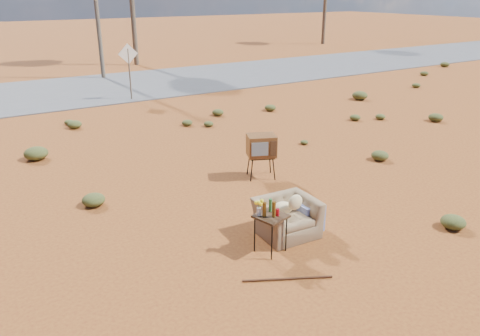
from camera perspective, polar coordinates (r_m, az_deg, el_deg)
ground at (r=8.50m, az=4.90°, el=-7.96°), size 140.00×140.00×0.00m
highway at (r=21.80m, az=-19.48°, el=8.90°), size 140.00×7.00×0.04m
armchair at (r=8.36m, az=6.18°, el=-5.33°), size 1.23×0.77×0.89m
tv_unit at (r=10.68m, az=2.62°, el=2.66°), size 0.78×0.71×1.02m
side_table at (r=7.63m, az=3.48°, el=-5.63°), size 0.56×0.56×0.94m
rusty_bar at (r=7.27m, az=5.82°, el=-13.28°), size 1.24×0.65×0.04m
road_sign at (r=19.09m, az=-13.42°, el=12.50°), size 0.78×0.06×2.19m
scrub_patch at (r=11.67m, az=-11.39°, el=0.64°), size 17.49×8.07×0.33m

